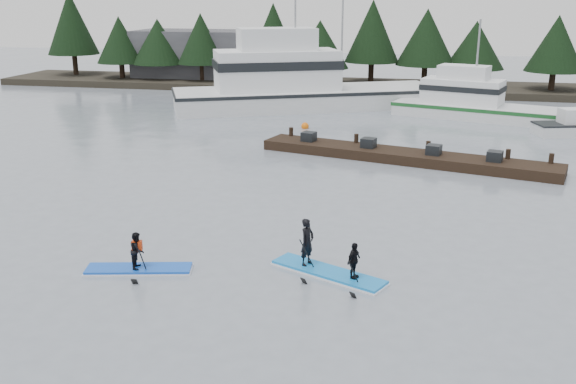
% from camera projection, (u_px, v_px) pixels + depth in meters
% --- Properties ---
extents(ground, '(160.00, 160.00, 0.00)m').
position_uv_depth(ground, '(246.00, 285.00, 19.09)').
color(ground, slate).
rests_on(ground, ground).
extents(far_shore, '(70.00, 8.00, 0.60)m').
position_uv_depth(far_shore, '(370.00, 87.00, 58.27)').
color(far_shore, '#2D281E').
rests_on(far_shore, ground).
extents(treeline, '(60.00, 4.00, 8.00)m').
position_uv_depth(treeline, '(370.00, 90.00, 58.36)').
color(treeline, black).
rests_on(treeline, ground).
extents(waterfront_building, '(18.00, 6.00, 5.00)m').
position_uv_depth(waterfront_building, '(228.00, 57.00, 62.27)').
color(waterfront_building, '#4C4C51').
rests_on(waterfront_building, ground).
extents(fishing_boat_large, '(20.60, 13.31, 11.06)m').
position_uv_depth(fishing_boat_large, '(300.00, 97.00, 48.79)').
color(fishing_boat_large, silver).
rests_on(fishing_boat_large, ground).
extents(fishing_boat_medium, '(12.48, 6.85, 7.49)m').
position_uv_depth(fishing_boat_medium, '(476.00, 111.00, 44.88)').
color(fishing_boat_medium, silver).
rests_on(fishing_boat_medium, ground).
extents(floating_dock, '(15.58, 6.02, 0.52)m').
position_uv_depth(floating_dock, '(405.00, 156.00, 33.27)').
color(floating_dock, black).
rests_on(floating_dock, ground).
extents(buoy_c, '(0.62, 0.62, 0.62)m').
position_uv_depth(buoy_c, '(547.00, 135.00, 39.64)').
color(buoy_c, orange).
rests_on(buoy_c, ground).
extents(buoy_b, '(0.49, 0.49, 0.49)m').
position_uv_depth(buoy_b, '(305.00, 128.00, 41.55)').
color(buoy_b, orange).
rests_on(buoy_b, ground).
extents(paddleboard_solo, '(3.35, 1.50, 1.77)m').
position_uv_depth(paddleboard_solo, '(138.00, 260.00, 19.97)').
color(paddleboard_solo, blue).
rests_on(paddleboard_solo, ground).
extents(paddleboard_duo, '(3.77, 2.37, 2.14)m').
position_uv_depth(paddleboard_duo, '(327.00, 260.00, 19.72)').
color(paddleboard_duo, '#157ACC').
rests_on(paddleboard_duo, ground).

